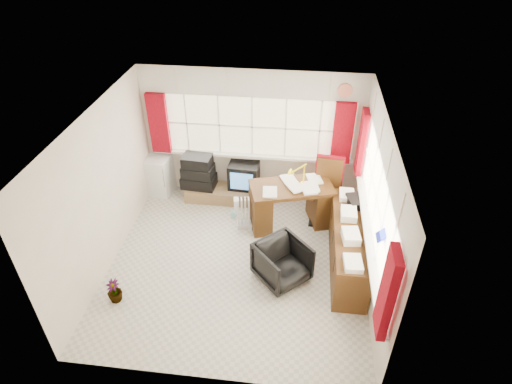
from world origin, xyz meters
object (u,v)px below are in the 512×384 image
credenza (348,246)px  mini_fridge (159,175)px  task_chair (327,187)px  tv_bench (223,193)px  desk (291,203)px  crt_tv (244,174)px  radiator (249,215)px  office_chair (282,263)px  desk_lamp (304,169)px

credenza → mini_fridge: bearing=155.6°
task_chair → credenza: (0.32, -1.22, -0.25)m
credenza → tv_bench: bearing=146.3°
desk → mini_fridge: (-2.58, 0.67, -0.06)m
tv_bench → desk: bearing=-23.9°
task_chair → tv_bench: (-1.96, 0.30, -0.51)m
credenza → crt_tv: credenza is taller
desk → radiator: bearing=-166.3°
task_chair → office_chair: 1.81m
desk → crt_tv: (-0.92, 0.74, 0.06)m
crt_tv → mini_fridge: mini_fridge is taller
office_chair → credenza: size_ratio=0.36×
desk_lamp → radiator: bearing=-163.1°
radiator → credenza: credenza is taller
task_chair → radiator: (-1.34, -0.46, -0.39)m
office_chair → radiator: office_chair is taller
desk → office_chair: size_ratio=2.14×
desk_lamp → mini_fridge: 2.92m
tv_bench → desk_lamp: bearing=-17.8°
tv_bench → office_chair: bearing=-56.6°
task_chair → mini_fridge: task_chair is taller
credenza → tv_bench: credenza is taller
credenza → desk_lamp: bearing=126.2°
office_chair → credenza: (1.00, 0.43, 0.07)m
office_chair → tv_bench: 2.34m
crt_tv → office_chair: bearing=-67.4°
task_chair → mini_fridge: (-3.21, 0.38, -0.25)m
desk_lamp → mini_fridge: bearing=168.4°
desk → office_chair: 1.36m
desk_lamp → office_chair: desk_lamp is taller
desk → task_chair: task_chair is taller
credenza → tv_bench: 2.75m
office_chair → tv_bench: size_ratio=0.51×
desk_lamp → office_chair: size_ratio=0.58×
desk → radiator: 0.77m
radiator → tv_bench: radiator is taller
desk → mini_fridge: size_ratio=1.96×
desk → crt_tv: 1.18m
task_chair → crt_tv: 1.61m
crt_tv → radiator: bearing=-77.3°
task_chair → tv_bench: bearing=171.2°
tv_bench → mini_fridge: bearing=176.3°
radiator → tv_bench: (-0.62, 0.77, -0.12)m
desk → office_chair: (-0.05, -1.36, -0.12)m
task_chair → office_chair: (-0.67, -1.65, -0.31)m
task_chair → office_chair: size_ratio=1.68×
tv_bench → mini_fridge: (-1.25, 0.08, 0.26)m
tv_bench → crt_tv: 0.58m
mini_fridge → tv_bench: bearing=-3.7°
radiator → task_chair: bearing=19.1°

